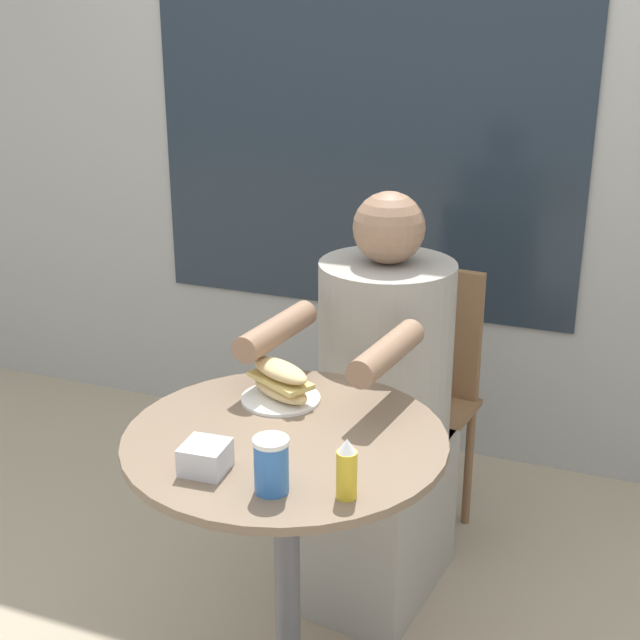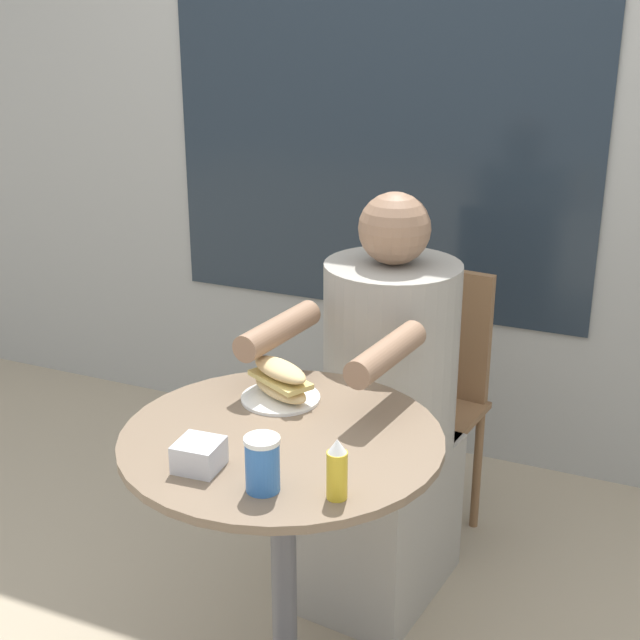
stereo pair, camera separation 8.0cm
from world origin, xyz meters
TOP-DOWN VIEW (x-y plane):
  - storefront_wall at (-0.01, 1.48)m, footprint 8.00×0.09m
  - cafe_table at (0.00, 0.00)m, footprint 0.72×0.72m
  - diner_chair at (0.05, 0.91)m, footprint 0.42×0.42m
  - seated_diner at (0.04, 0.56)m, footprint 0.43×0.69m
  - sandwich_on_plate at (-0.08, 0.16)m, footprint 0.19×0.19m
  - drink_cup at (0.07, -0.22)m, footprint 0.07×0.07m
  - napkin_box at (-0.09, -0.20)m, footprint 0.10×0.10m
  - condiment_bottle at (0.21, -0.19)m, footprint 0.04×0.04m

SIDE VIEW (x-z plane):
  - seated_diner at x=0.04m, z-range -0.08..1.10m
  - diner_chair at x=0.05m, z-range 0.09..0.96m
  - cafe_table at x=0.00m, z-range 0.18..0.93m
  - napkin_box at x=-0.09m, z-range 0.75..0.81m
  - sandwich_on_plate at x=-0.08m, z-range 0.75..0.84m
  - drink_cup at x=0.07m, z-range 0.75..0.87m
  - condiment_bottle at x=0.21m, z-range 0.75..0.88m
  - storefront_wall at x=-0.01m, z-range 0.00..2.80m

